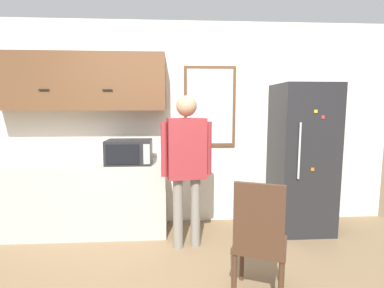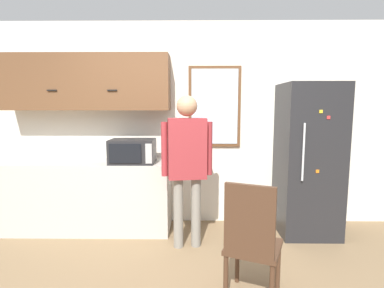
{
  "view_description": "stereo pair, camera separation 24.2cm",
  "coord_description": "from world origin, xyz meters",
  "views": [
    {
      "loc": [
        0.01,
        -2.18,
        1.6
      ],
      "look_at": [
        0.21,
        1.02,
        1.19
      ],
      "focal_mm": 28.0,
      "sensor_mm": 36.0,
      "label": 1
    },
    {
      "loc": [
        0.25,
        -2.19,
        1.6
      ],
      "look_at": [
        0.21,
        1.02,
        1.19
      ],
      "focal_mm": 28.0,
      "sensor_mm": 36.0,
      "label": 2
    }
  ],
  "objects": [
    {
      "name": "person",
      "position": [
        0.16,
        1.08,
        1.05
      ],
      "size": [
        0.56,
        0.27,
        1.72
      ],
      "rotation": [
        0.0,
        0.0,
        0.14
      ],
      "color": "gray",
      "rests_on": "ground_plane"
    },
    {
      "name": "counter",
      "position": [
        -1.14,
        1.55,
        0.45
      ],
      "size": [
        2.12,
        0.6,
        0.9
      ],
      "color": "#BCB7AD",
      "rests_on": "ground_plane"
    },
    {
      "name": "window",
      "position": [
        0.5,
        1.84,
        1.59
      ],
      "size": [
        0.69,
        0.05,
        1.07
      ],
      "color": "brown"
    },
    {
      "name": "chair",
      "position": [
        0.7,
        0.07,
        0.55
      ],
      "size": [
        0.55,
        0.55,
        1.02
      ],
      "rotation": [
        0.0,
        0.0,
        2.75
      ],
      "color": "#472D1E",
      "rests_on": "ground_plane"
    },
    {
      "name": "microwave",
      "position": [
        -0.53,
        1.45,
        1.05
      ],
      "size": [
        0.54,
        0.37,
        0.29
      ],
      "color": "#232326",
      "rests_on": "counter"
    },
    {
      "name": "back_wall",
      "position": [
        0.0,
        1.88,
        1.35
      ],
      "size": [
        6.0,
        0.06,
        2.7
      ],
      "color": "silver",
      "rests_on": "ground_plane"
    },
    {
      "name": "upper_cabinets",
      "position": [
        -1.14,
        1.68,
        1.9
      ],
      "size": [
        2.12,
        0.35,
        0.7
      ],
      "color": "brown"
    },
    {
      "name": "refrigerator",
      "position": [
        1.65,
        1.5,
        0.94
      ],
      "size": [
        0.69,
        0.72,
        1.88
      ],
      "color": "#232326",
      "rests_on": "ground_plane"
    }
  ]
}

